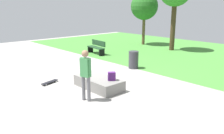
# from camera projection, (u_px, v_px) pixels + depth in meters

# --- Properties ---
(ground_plane) EXTENTS (28.00, 28.00, 0.00)m
(ground_plane) POSITION_uv_depth(u_px,v_px,m) (103.00, 78.00, 10.36)
(ground_plane) COLOR #9E9993
(grass_lawn) EXTENTS (26.60, 11.71, 0.01)m
(grass_lawn) POSITION_uv_depth(u_px,v_px,m) (195.00, 54.00, 15.65)
(grass_lawn) COLOR #478C38
(grass_lawn) RESTS_ON ground_plane
(concrete_ledge) EXTENTS (2.03, 0.99, 0.43)m
(concrete_ledge) POSITION_uv_depth(u_px,v_px,m) (99.00, 83.00, 9.05)
(concrete_ledge) COLOR gray
(concrete_ledge) RESTS_ON ground_plane
(backpack_on_ledge) EXTENTS (0.32, 0.34, 0.32)m
(backpack_on_ledge) POSITION_uv_depth(u_px,v_px,m) (112.00, 76.00, 8.64)
(backpack_on_ledge) COLOR #4C1E66
(backpack_on_ledge) RESTS_ON concrete_ledge
(skater_performing_trick) EXTENTS (0.42, 0.28, 1.75)m
(skater_performing_trick) POSITION_uv_depth(u_px,v_px,m) (86.00, 71.00, 7.64)
(skater_performing_trick) COLOR slate
(skater_performing_trick) RESTS_ON ground_plane
(skateboard_by_ledge) EXTENTS (0.40, 0.82, 0.08)m
(skateboard_by_ledge) POSITION_uv_depth(u_px,v_px,m) (50.00, 82.00, 9.62)
(skateboard_by_ledge) COLOR black
(skateboard_by_ledge) RESTS_ON ground_plane
(park_bench_far_right) EXTENTS (1.65, 0.66, 0.91)m
(park_bench_far_right) POSITION_uv_depth(u_px,v_px,m) (97.00, 47.00, 15.58)
(park_bench_far_right) COLOR #1E4223
(park_bench_far_right) RESTS_ON ground_plane
(tree_broad_elm) EXTENTS (2.23, 2.23, 4.28)m
(tree_broad_elm) POSITION_uv_depth(u_px,v_px,m) (144.00, 6.00, 18.85)
(tree_broad_elm) COLOR brown
(tree_broad_elm) RESTS_ON grass_lawn
(trash_bin) EXTENTS (0.51, 0.51, 0.90)m
(trash_bin) POSITION_uv_depth(u_px,v_px,m) (133.00, 60.00, 11.93)
(trash_bin) COLOR #333338
(trash_bin) RESTS_ON ground_plane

